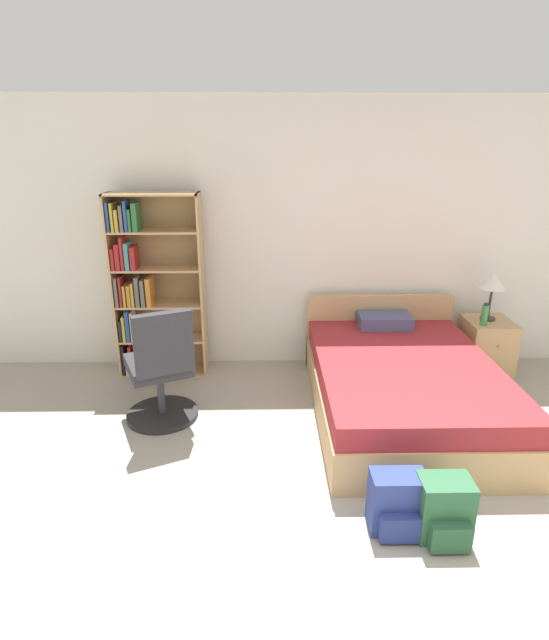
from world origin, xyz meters
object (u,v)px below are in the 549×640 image
at_px(water_bottle, 485,315).
at_px(nightstand, 486,347).
at_px(bookshelf, 148,287).
at_px(backpack_green, 444,511).
at_px(backpack_blue, 397,504).
at_px(bed, 401,384).
at_px(table_lamp, 493,283).
at_px(office_chair, 161,373).

bearing_deg(water_bottle, nightstand, 45.07).
relative_size(bookshelf, backpack_green, 4.65).
height_order(bookshelf, backpack_blue, bookshelf).
xyz_separation_m(bed, backpack_green, (-0.12, -1.44, -0.08)).
bearing_deg(nightstand, bed, -144.93).
distance_m(bookshelf, backpack_blue, 2.99).
bearing_deg(water_bottle, backpack_blue, -122.91).
distance_m(bed, water_bottle, 1.16).
bearing_deg(table_lamp, water_bottle, -124.60).
bearing_deg(table_lamp, office_chair, -163.47).
xyz_separation_m(table_lamp, backpack_blue, (-1.39, -2.14, -0.75)).
xyz_separation_m(office_chair, water_bottle, (2.89, 0.74, 0.22)).
relative_size(bookshelf, table_lamp, 3.79).
bearing_deg(office_chair, bookshelf, 105.95).
height_order(table_lamp, water_bottle, table_lamp).
bearing_deg(bed, water_bottle, 33.58).
height_order(nightstand, water_bottle, water_bottle).
bearing_deg(backpack_blue, backpack_green, -13.77).
xyz_separation_m(bed, backpack_blue, (-0.38, -1.38, -0.08)).
height_order(nightstand, backpack_blue, nightstand).
height_order(office_chair, backpack_green, office_chair).
height_order(bookshelf, bed, bookshelf).
bearing_deg(bookshelf, water_bottle, -4.11).
relative_size(office_chair, water_bottle, 4.68).
height_order(bookshelf, table_lamp, bookshelf).
height_order(bookshelf, office_chair, bookshelf).
height_order(water_bottle, backpack_blue, water_bottle).
relative_size(office_chair, backpack_blue, 2.73).
relative_size(bed, backpack_green, 5.51).
height_order(office_chair, water_bottle, office_chair).
bearing_deg(bed, backpack_blue, -105.21).
bearing_deg(office_chair, bed, 3.82).
relative_size(bookshelf, backpack_blue, 4.74).
xyz_separation_m(bed, table_lamp, (1.02, 0.76, 0.67)).
xyz_separation_m(water_bottle, backpack_green, (-1.03, -2.05, -0.48)).
bearing_deg(table_lamp, backpack_blue, -123.03).
height_order(table_lamp, backpack_green, table_lamp).
distance_m(water_bottle, backpack_blue, 2.41).
distance_m(office_chair, backpack_blue, 2.05).
relative_size(water_bottle, backpack_green, 0.57).
xyz_separation_m(nightstand, table_lamp, (-0.01, 0.04, 0.65)).
bearing_deg(table_lamp, backpack_green, -117.25).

